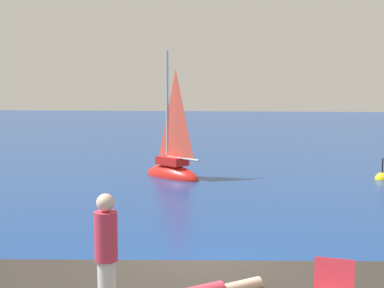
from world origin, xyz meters
TOP-DOWN VIEW (x-y plane):
  - sailboat_near at (-2.44, 11.95)m, footprint 2.94×2.69m
  - person_standing at (-0.86, -3.05)m, footprint 0.28×0.28m
  - marker_buoy at (5.98, 12.43)m, footprint 0.56×0.56m

SIDE VIEW (x-z plane):
  - marker_buoy at x=5.98m, z-range -0.56..0.57m
  - sailboat_near at x=-2.44m, z-range -2.53..3.14m
  - person_standing at x=-0.86m, z-range 0.76..2.38m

